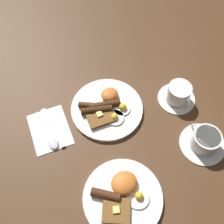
% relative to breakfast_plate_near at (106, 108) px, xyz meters
% --- Properties ---
extents(ground_plane, '(3.00, 3.00, 0.00)m').
position_rel_breakfast_plate_near_xyz_m(ground_plane, '(-0.00, 0.00, -0.01)').
color(ground_plane, '#4C301C').
extents(breakfast_plate_near, '(0.27, 0.27, 0.04)m').
position_rel_breakfast_plate_near_xyz_m(breakfast_plate_near, '(0.00, 0.00, 0.00)').
color(breakfast_plate_near, white).
rests_on(breakfast_plate_near, ground_plane).
extents(breakfast_plate_far, '(0.25, 0.25, 0.05)m').
position_rel_breakfast_plate_near_xyz_m(breakfast_plate_far, '(0.09, 0.31, 0.00)').
color(breakfast_plate_far, white).
rests_on(breakfast_plate_far, ground_plane).
extents(teacup_near, '(0.14, 0.14, 0.08)m').
position_rel_breakfast_plate_near_xyz_m(teacup_near, '(-0.26, 0.07, 0.02)').
color(teacup_near, white).
rests_on(teacup_near, ground_plane).
extents(teacup_far, '(0.16, 0.16, 0.07)m').
position_rel_breakfast_plate_near_xyz_m(teacup_far, '(-0.24, 0.27, 0.02)').
color(teacup_far, white).
rests_on(teacup_far, ground_plane).
extents(napkin, '(0.14, 0.18, 0.01)m').
position_rel_breakfast_plate_near_xyz_m(napkin, '(0.22, -0.01, -0.01)').
color(napkin, white).
rests_on(napkin, ground_plane).
extents(knife, '(0.04, 0.18, 0.01)m').
position_rel_breakfast_plate_near_xyz_m(knife, '(0.21, -0.02, -0.01)').
color(knife, silver).
rests_on(knife, napkin).
extents(spoon, '(0.04, 0.17, 0.01)m').
position_rel_breakfast_plate_near_xyz_m(spoon, '(0.23, 0.03, -0.00)').
color(spoon, silver).
rests_on(spoon, napkin).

